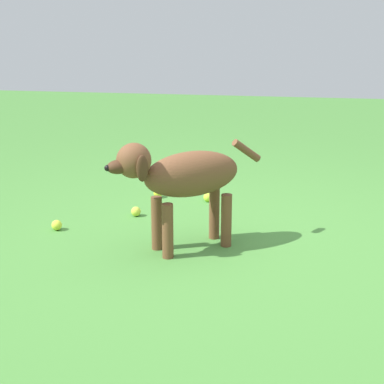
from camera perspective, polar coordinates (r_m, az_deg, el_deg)
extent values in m
plane|color=#478438|center=(3.46, 3.28, -5.34)|extent=(14.00, 14.00, 0.00)
ellipsoid|color=brown|center=(3.31, 0.00, 1.78)|extent=(0.60, 0.54, 0.26)
cylinder|color=brown|center=(3.25, -2.38, -3.82)|extent=(0.06, 0.06, 0.32)
cylinder|color=brown|center=(3.38, -3.45, -3.05)|extent=(0.06, 0.06, 0.32)
cylinder|color=brown|center=(3.42, 3.41, -2.79)|extent=(0.06, 0.06, 0.32)
cylinder|color=brown|center=(3.54, 2.19, -2.09)|extent=(0.06, 0.06, 0.32)
ellipsoid|color=brown|center=(3.14, -5.70, 3.06)|extent=(0.26, 0.25, 0.19)
ellipsoid|color=#472B19|center=(3.11, -7.16, 2.46)|extent=(0.16, 0.15, 0.08)
sphere|color=black|center=(3.09, -8.24, 2.32)|extent=(0.03, 0.03, 0.03)
ellipsoid|color=#472B19|center=(3.06, -4.87, 2.30)|extent=(0.07, 0.07, 0.14)
ellipsoid|color=#472B19|center=(3.23, -6.14, 3.00)|extent=(0.07, 0.07, 0.14)
cylinder|color=brown|center=(3.46, 5.33, 4.04)|extent=(0.18, 0.15, 0.15)
sphere|color=#C0E535|center=(4.28, 1.56, -0.52)|extent=(0.07, 0.07, 0.07)
sphere|color=#C8DC41|center=(3.98, -5.49, -1.90)|extent=(0.07, 0.07, 0.07)
sphere|color=#D1E43C|center=(3.80, -13.05, -3.16)|extent=(0.07, 0.07, 0.07)
sphere|color=#C6D32B|center=(4.38, -3.34, -0.13)|extent=(0.07, 0.07, 0.07)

